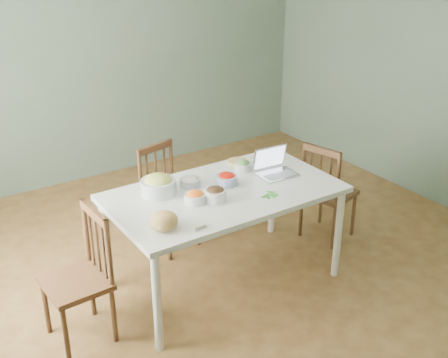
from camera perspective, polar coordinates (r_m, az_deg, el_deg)
floor at (r=5.01m, az=1.04°, el=-8.78°), size 5.00×5.00×0.00m
wall_back at (r=6.55m, az=-11.57°, el=11.77°), size 5.00×0.00×2.70m
wall_right at (r=6.13m, az=21.13°, el=9.74°), size 0.00×5.00×2.70m
dining_table at (r=4.61m, az=0.00°, el=-5.88°), size 1.79×1.01×0.84m
chair_far at (r=5.10m, az=-5.41°, el=-2.03°), size 0.50×0.49×0.95m
chair_left at (r=4.11m, az=-14.71°, el=-9.77°), size 0.43×0.45×0.99m
chair_right at (r=5.34m, az=10.52°, el=-1.10°), size 0.50×0.51×0.95m
bread_boule at (r=3.87m, az=-6.05°, el=-4.20°), size 0.26×0.26×0.13m
butter_stick at (r=3.87m, az=-2.48°, el=-4.88°), size 0.10×0.04×0.03m
bowl_squash at (r=4.35m, az=-6.60°, el=-0.57°), size 0.28×0.28×0.16m
bowl_carrot at (r=4.21m, az=-2.90°, el=-1.81°), size 0.20×0.20×0.09m
bowl_onion at (r=4.47m, az=-3.41°, el=-0.24°), size 0.19×0.19×0.09m
bowl_mushroom at (r=4.23m, az=-0.89°, el=-1.51°), size 0.21×0.21×0.11m
bowl_redpep at (r=4.49m, az=0.28°, el=0.01°), size 0.19×0.19×0.10m
bowl_broccoli at (r=4.75m, az=1.95°, el=1.38°), size 0.17×0.17×0.09m
flatbread at (r=4.92m, az=1.38°, el=1.77°), size 0.20×0.20×0.02m
basil_bunch at (r=4.34m, az=4.49°, el=-1.57°), size 0.17×0.17×0.02m
laptop at (r=4.65m, az=5.47°, el=1.57°), size 0.33×0.28×0.22m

